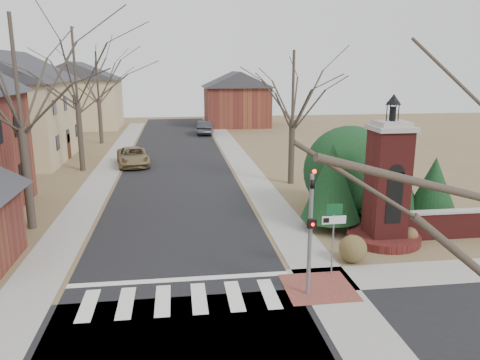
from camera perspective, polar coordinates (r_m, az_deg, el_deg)
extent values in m
plane|color=brown|center=(15.51, -7.16, -15.65)|extent=(120.00, 120.00, 0.00)
cube|color=black|center=(36.34, -7.69, 1.51)|extent=(8.00, 70.00, 0.01)
cube|color=silver|center=(16.21, -7.20, -14.24)|extent=(8.00, 2.20, 0.02)
cube|color=silver|center=(17.55, -7.28, -11.96)|extent=(8.00, 0.35, 0.02)
cube|color=gray|center=(36.70, 0.45, 1.76)|extent=(2.00, 60.00, 0.02)
cube|color=gray|center=(36.71, -15.83, 1.24)|extent=(2.00, 60.00, 0.02)
cube|color=brown|center=(17.07, 9.54, -12.81)|extent=(2.40, 2.40, 0.02)
cylinder|color=slate|center=(15.75, 8.52, -6.79)|extent=(0.14, 0.14, 4.20)
imported|color=black|center=(15.19, 8.78, 0.12)|extent=(0.15, 0.18, 0.90)
sphere|color=#FF0C05|center=(14.92, 9.06, 1.04)|extent=(0.14, 0.14, 0.14)
cube|color=black|center=(15.42, 8.77, -5.28)|extent=(0.28, 0.16, 0.30)
sphere|color=#FF0C05|center=(15.34, 8.87, -5.39)|extent=(0.11, 0.11, 0.11)
cylinder|color=slate|center=(17.66, 11.24, -7.39)|extent=(0.06, 0.06, 2.60)
cube|color=silver|center=(17.36, 11.39, -4.79)|extent=(0.90, 0.03, 0.30)
cube|color=black|center=(17.25, 10.46, -4.87)|extent=(0.22, 0.02, 0.18)
cube|color=#0F4922|center=(17.24, 11.45, -3.53)|extent=(0.60, 0.03, 0.40)
cylinder|color=#5C1C1B|center=(21.89, 17.05, -6.70)|extent=(3.20, 3.20, 0.36)
cube|color=#5C1C1B|center=(21.22, 17.48, -0.80)|extent=(1.50, 1.50, 5.00)
cube|color=black|center=(20.67, 18.26, -2.10)|extent=(0.70, 0.10, 2.20)
cube|color=gray|center=(20.76, 17.98, 6.03)|extent=(1.70, 1.70, 0.20)
cube|color=gray|center=(20.73, 18.03, 6.58)|extent=(1.30, 1.30, 0.20)
cylinder|color=black|center=(20.69, 18.11, 7.68)|extent=(0.20, 0.20, 0.60)
cone|color=black|center=(20.65, 18.23, 9.33)|extent=(0.64, 0.64, 0.45)
cube|color=#5C1C1B|center=(23.96, 26.98, -4.79)|extent=(7.50, 0.40, 1.20)
cube|color=gray|center=(23.78, 27.15, -3.30)|extent=(7.50, 0.50, 0.10)
cube|color=tan|center=(42.96, -26.30, 6.41)|extent=(9.00, 12.00, 6.40)
cube|color=tan|center=(62.87, -19.06, 8.74)|extent=(10.00, 8.00, 6.00)
cube|color=tan|center=(61.75, -22.24, 12.12)|extent=(0.75, 0.75, 3.08)
cube|color=brown|center=(62.26, -0.45, 8.97)|extent=(8.00, 8.00, 5.00)
cube|color=brown|center=(60.24, -2.41, 12.04)|extent=(0.75, 0.75, 2.80)
cylinder|color=#473D33|center=(22.96, 10.89, -5.19)|extent=(0.20, 0.20, 0.50)
cone|color=black|center=(22.39, 11.12, -0.21)|extent=(2.80, 2.80, 3.60)
cylinder|color=#473D33|center=(25.22, 17.16, -3.84)|extent=(0.20, 0.20, 0.50)
cone|color=black|center=(24.64, 17.54, 1.38)|extent=(3.40, 3.40, 4.20)
cylinder|color=#473D33|center=(25.29, 22.23, -4.21)|extent=(0.20, 0.20, 0.50)
cone|color=black|center=(24.86, 22.57, -0.59)|extent=(2.40, 2.40, 2.80)
sphere|color=black|center=(25.26, 13.18, 1.49)|extent=(4.80, 4.80, 4.80)
cylinder|color=#473D33|center=(24.16, -24.51, 0.09)|extent=(0.40, 0.40, 4.83)
cylinder|color=#473D33|center=(36.58, -18.89, 4.98)|extent=(0.40, 0.40, 5.04)
cylinder|color=#473D33|center=(49.41, -16.66, 6.84)|extent=(0.40, 0.40, 4.41)
cylinder|color=#473D33|center=(30.96, 6.29, 3.39)|extent=(0.40, 0.40, 4.20)
imported|color=olive|center=(37.68, -12.92, 2.80)|extent=(3.07, 5.35, 1.41)
imported|color=#2E3035|center=(54.22, -4.22, 6.41)|extent=(2.26, 4.89, 1.55)
sphere|color=brown|center=(19.20, 13.59, -8.16)|extent=(1.11, 1.11, 1.11)
sphere|color=brown|center=(21.93, 19.97, -6.36)|extent=(0.73, 0.73, 0.73)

